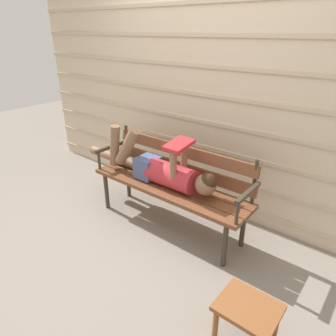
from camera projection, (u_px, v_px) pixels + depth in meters
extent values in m
plane|color=gray|center=(162.00, 229.00, 3.00)|extent=(12.00, 12.00, 0.00)
cube|color=beige|center=(206.00, 108.00, 3.04)|extent=(5.08, 0.06, 2.16)
cube|color=#C1AD8E|center=(200.00, 191.00, 3.41)|extent=(5.08, 0.02, 0.04)
cube|color=#C1AD8E|center=(201.00, 170.00, 3.30)|extent=(5.08, 0.02, 0.04)
cube|color=#C1AD8E|center=(202.00, 146.00, 3.19)|extent=(5.08, 0.02, 0.04)
cube|color=#C1AD8E|center=(204.00, 122.00, 3.08)|extent=(5.08, 0.02, 0.04)
cube|color=#C1AD8E|center=(205.00, 95.00, 2.96)|extent=(5.08, 0.02, 0.04)
cube|color=#C1AD8E|center=(206.00, 66.00, 2.85)|extent=(5.08, 0.02, 0.04)
cube|color=#C1AD8E|center=(208.00, 35.00, 2.74)|extent=(5.08, 0.02, 0.04)
cube|color=#C1AD8E|center=(210.00, 1.00, 2.63)|extent=(5.08, 0.02, 0.04)
cube|color=brown|center=(158.00, 192.00, 2.78)|extent=(1.64, 0.13, 0.04)
cube|color=brown|center=(168.00, 187.00, 2.88)|extent=(1.64, 0.13, 0.04)
cube|color=brown|center=(177.00, 182.00, 2.98)|extent=(1.64, 0.13, 0.04)
cube|color=brown|center=(181.00, 168.00, 2.97)|extent=(1.58, 0.05, 0.11)
cube|color=brown|center=(181.00, 151.00, 2.90)|extent=(1.58, 0.05, 0.11)
cylinder|color=#382D23|center=(127.00, 143.00, 3.37)|extent=(0.03, 0.03, 0.40)
cylinder|color=#382D23|center=(254.00, 182.00, 2.50)|extent=(0.03, 0.03, 0.40)
cylinder|color=#382D23|center=(106.00, 191.00, 3.27)|extent=(0.04, 0.04, 0.41)
cylinder|color=#382D23|center=(225.00, 245.00, 2.45)|extent=(0.04, 0.04, 0.41)
cylinder|color=#382D23|center=(128.00, 180.00, 3.50)|extent=(0.04, 0.04, 0.41)
cylinder|color=#382D23|center=(243.00, 227.00, 2.68)|extent=(0.04, 0.04, 0.41)
cube|color=#382D23|center=(110.00, 147.00, 3.24)|extent=(0.04, 0.40, 0.03)
cylinder|color=#382D23|center=(99.00, 160.00, 3.17)|extent=(0.03, 0.03, 0.20)
cube|color=#382D23|center=(248.00, 193.00, 2.34)|extent=(0.04, 0.40, 0.03)
cylinder|color=#382D23|center=(237.00, 213.00, 2.26)|extent=(0.03, 0.03, 0.20)
cylinder|color=#B72D38|center=(172.00, 176.00, 2.80)|extent=(0.49, 0.23, 0.23)
cube|color=#475684|center=(148.00, 167.00, 2.97)|extent=(0.20, 0.22, 0.21)
sphere|color=brown|center=(206.00, 185.00, 2.58)|extent=(0.19, 0.19, 0.19)
sphere|color=#382314|center=(208.00, 182.00, 2.55)|extent=(0.16, 0.16, 0.16)
cylinder|color=brown|center=(128.00, 146.00, 2.97)|extent=(0.34, 0.11, 0.44)
cylinder|color=brown|center=(115.00, 146.00, 3.09)|extent=(0.15, 0.09, 0.44)
cylinder|color=brown|center=(118.00, 159.00, 3.32)|extent=(0.84, 0.10, 0.10)
cylinder|color=brown|center=(173.00, 165.00, 2.63)|extent=(0.06, 0.06, 0.31)
cylinder|color=brown|center=(184.00, 160.00, 2.75)|extent=(0.06, 0.06, 0.31)
cube|color=red|center=(179.00, 144.00, 2.62)|extent=(0.19, 0.26, 0.07)
cube|color=brown|center=(248.00, 308.00, 1.79)|extent=(0.36, 0.30, 0.03)
cylinder|color=brown|center=(215.00, 326.00, 1.85)|extent=(0.04, 0.04, 0.28)
cylinder|color=brown|center=(234.00, 301.00, 2.02)|extent=(0.04, 0.04, 0.28)
cylinder|color=brown|center=(276.00, 325.00, 1.86)|extent=(0.04, 0.04, 0.28)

